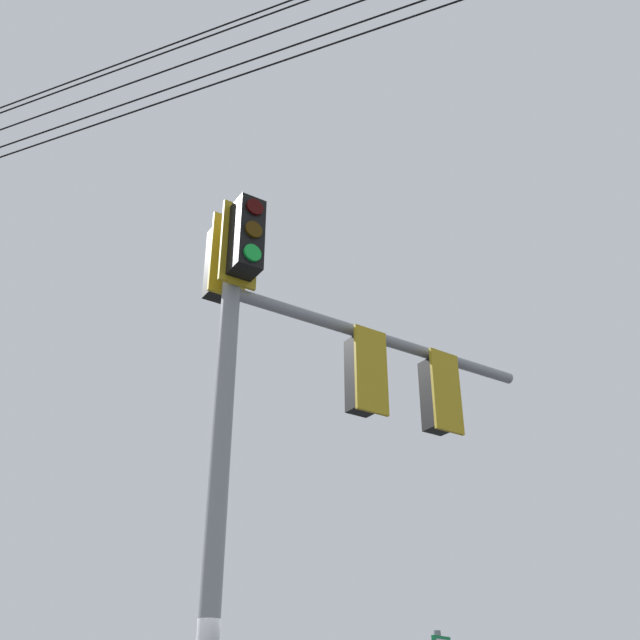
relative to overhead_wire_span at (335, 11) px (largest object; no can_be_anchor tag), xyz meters
The scene contains 2 objects.
signal_mast_assembly 4.87m from the overhead_wire_span, 126.49° to the right, with size 4.05×2.51×6.87m.
overhead_wire_span is the anchor object (origin of this frame).
Camera 1 is at (5.12, 5.01, 1.65)m, focal length 41.93 mm.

